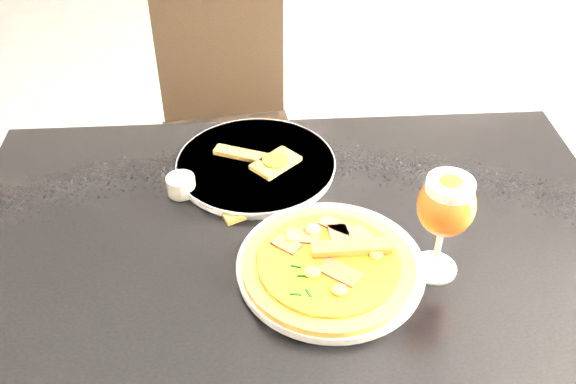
{
  "coord_description": "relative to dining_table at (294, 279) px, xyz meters",
  "views": [
    {
      "loc": [
        -0.4,
        -1.0,
        1.53
      ],
      "look_at": [
        -0.3,
        -0.15,
        0.83
      ],
      "focal_mm": 40.0,
      "sensor_mm": 36.0,
      "label": 1
    }
  ],
  "objects": [
    {
      "name": "ground",
      "position": [
        0.29,
        0.19,
        -0.66
      ],
      "size": [
        6.0,
        6.0,
        0.0
      ],
      "primitive_type": "plane",
      "color": "#565658",
      "rests_on": "ground"
    },
    {
      "name": "dining_table",
      "position": [
        0.0,
        0.0,
        0.0
      ],
      "size": [
        1.24,
        0.86,
        0.75
      ],
      "rotation": [
        0.0,
        0.0,
        -0.05
      ],
      "color": "black",
      "rests_on": "ground"
    },
    {
      "name": "chair_far",
      "position": [
        -0.1,
        0.8,
        -0.19
      ],
      "size": [
        0.41,
        0.41,
        0.84
      ],
      "rotation": [
        0.0,
        0.0,
        0.06
      ],
      "color": "black",
      "rests_on": "ground"
    },
    {
      "name": "plate_main",
      "position": [
        0.05,
        -0.07,
        0.1
      ],
      "size": [
        0.39,
        0.39,
        0.02
      ],
      "primitive_type": "cylinder",
      "rotation": [
        0.0,
        0.0,
        -0.29
      ],
      "color": "white",
      "rests_on": "dining_table"
    },
    {
      "name": "pizza",
      "position": [
        0.05,
        -0.08,
        0.12
      ],
      "size": [
        0.28,
        0.28,
        0.03
      ],
      "rotation": [
        0.0,
        0.0,
        -0.35
      ],
      "color": "brown",
      "rests_on": "plate_main"
    },
    {
      "name": "plate_second",
      "position": [
        -0.05,
        0.23,
        0.1
      ],
      "size": [
        0.38,
        0.38,
        0.02
      ],
      "primitive_type": "cylinder",
      "rotation": [
        0.0,
        0.0,
        0.25
      ],
      "color": "white",
      "rests_on": "dining_table"
    },
    {
      "name": "crust_scraps",
      "position": [
        -0.03,
        0.22,
        0.11
      ],
      "size": [
        0.18,
        0.13,
        0.01
      ],
      "rotation": [
        0.0,
        0.0,
        -0.01
      ],
      "color": "brown",
      "rests_on": "plate_second"
    },
    {
      "name": "loose_crust",
      "position": [
        -0.06,
        0.09,
        0.09
      ],
      "size": [
        0.12,
        0.07,
        0.01
      ],
      "primitive_type": "cube",
      "rotation": [
        0.0,
        0.0,
        0.38
      ],
      "color": "brown",
      "rests_on": "dining_table"
    },
    {
      "name": "sauce_cup",
      "position": [
        -0.2,
        0.17,
        0.11
      ],
      "size": [
        0.05,
        0.05,
        0.04
      ],
      "color": "beige",
      "rests_on": "dining_table"
    },
    {
      "name": "beer_glass",
      "position": [
        0.23,
        -0.09,
        0.23
      ],
      "size": [
        0.09,
        0.09,
        0.19
      ],
      "color": "#B7BCC0",
      "rests_on": "dining_table"
    }
  ]
}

